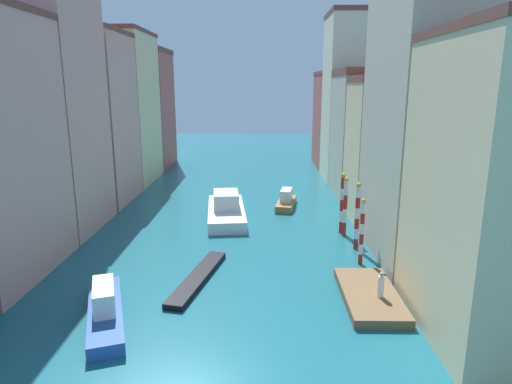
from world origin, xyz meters
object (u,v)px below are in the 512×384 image
at_px(vaporetto_white, 226,209).
at_px(mooring_pole_2, 345,206).
at_px(motorboat_0, 286,201).
at_px(motorboat_1, 105,308).
at_px(mooring_pole_1, 357,215).
at_px(gondola_black, 198,277).
at_px(waterfront_dock, 369,295).
at_px(mooring_pole_3, 342,203).
at_px(mooring_pole_0, 362,231).
at_px(person_on_dock, 381,285).

bearing_deg(vaporetto_white, mooring_pole_2, -25.64).
height_order(motorboat_0, motorboat_1, motorboat_1).
distance_m(mooring_pole_1, gondola_black, 13.28).
distance_m(waterfront_dock, gondola_black, 10.96).
distance_m(vaporetto_white, motorboat_0, 7.27).
bearing_deg(mooring_pole_1, motorboat_1, -144.83).
bearing_deg(mooring_pole_3, mooring_pole_0, -88.36).
xyz_separation_m(mooring_pole_0, mooring_pole_2, (-0.09, 6.15, 0.12)).
bearing_deg(mooring_pole_3, waterfront_dock, -91.79).
distance_m(mooring_pole_3, gondola_black, 15.09).
relative_size(mooring_pole_0, mooring_pole_3, 0.92).
xyz_separation_m(mooring_pole_3, motorboat_1, (-15.40, -15.11, -2.02)).
bearing_deg(motorboat_0, mooring_pole_0, -73.38).
bearing_deg(person_on_dock, waterfront_dock, 122.06).
relative_size(waterfront_dock, gondola_black, 0.80).
bearing_deg(motorboat_0, mooring_pole_1, -68.30).
xyz_separation_m(mooring_pole_0, gondola_black, (-11.26, -2.95, -2.28)).
bearing_deg(vaporetto_white, motorboat_0, 34.68).
distance_m(waterfront_dock, mooring_pole_2, 11.86).
relative_size(mooring_pole_1, motorboat_0, 0.94).
bearing_deg(waterfront_dock, mooring_pole_2, 87.53).
relative_size(mooring_pole_3, motorboat_0, 0.94).
bearing_deg(waterfront_dock, vaporetto_white, 120.89).
bearing_deg(vaporetto_white, person_on_dock, -59.06).
height_order(person_on_dock, gondola_black, person_on_dock).
relative_size(mooring_pole_1, mooring_pole_3, 1.01).
xyz_separation_m(mooring_pole_1, mooring_pole_3, (-0.49, 3.92, -0.02)).
height_order(vaporetto_white, gondola_black, vaporetto_white).
relative_size(gondola_black, motorboat_0, 1.53).
relative_size(person_on_dock, mooring_pole_2, 0.30).
relative_size(mooring_pole_3, vaporetto_white, 0.50).
height_order(waterfront_dock, mooring_pole_3, mooring_pole_3).
relative_size(waterfront_dock, mooring_pole_0, 1.43).
xyz_separation_m(mooring_pole_3, vaporetto_white, (-10.34, 4.16, -1.83)).
xyz_separation_m(vaporetto_white, motorboat_1, (-5.05, -19.27, -0.19)).
distance_m(waterfront_dock, motorboat_1, 15.24).
bearing_deg(motorboat_0, vaporetto_white, -145.32).
bearing_deg(mooring_pole_0, motorboat_1, -152.55).
bearing_deg(mooring_pole_0, mooring_pole_1, 84.64).
relative_size(mooring_pole_2, motorboat_1, 0.63).
xyz_separation_m(mooring_pole_2, mooring_pole_3, (-0.11, 0.86, 0.10)).
distance_m(mooring_pole_1, motorboat_1, 19.54).
bearing_deg(waterfront_dock, gondola_black, 166.72).
height_order(mooring_pole_2, mooring_pole_3, mooring_pole_3).
bearing_deg(mooring_pole_1, waterfront_dock, -95.87).
bearing_deg(mooring_pole_0, waterfront_dock, -96.15).
relative_size(mooring_pole_0, mooring_pole_2, 0.95).
bearing_deg(vaporetto_white, mooring_pole_1, -36.69).
xyz_separation_m(waterfront_dock, person_on_dock, (0.44, -0.70, 0.97)).
height_order(person_on_dock, motorboat_1, person_on_dock).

